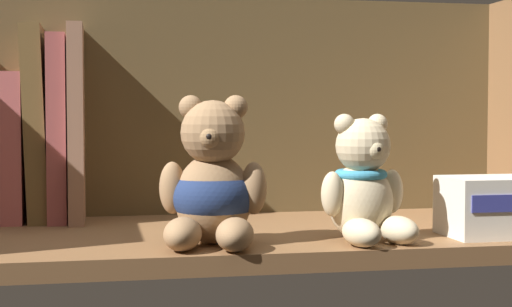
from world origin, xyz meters
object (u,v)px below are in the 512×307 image
book_5 (37,124)px  teddy_bear_larger (213,186)px  small_product_box (490,206)px  book_6 (58,129)px  book_4 (11,147)px  teddy_bear_smaller (364,187)px  book_7 (77,124)px

book_5 → teddy_bear_larger: book_5 is taller
book_5 → small_product_box: (48.98, -22.57, -8.73)cm
book_5 → book_6: book_5 is taller
book_4 → teddy_bear_larger: 31.49cm
small_product_box → book_6: bearing=154.1°
book_6 → teddy_bear_smaller: size_ratio=1.72×
book_5 → teddy_bear_larger: bearing=-50.1°
book_6 → teddy_bear_larger: bearing=-54.2°
teddy_bear_larger → teddy_bear_smaller: 15.76cm
teddy_bear_larger → book_5: bearing=129.9°
small_product_box → book_4: bearing=156.6°
teddy_bear_smaller → teddy_bear_larger: bearing=177.3°
book_4 → teddy_bear_smaller: 44.31cm
book_7 → teddy_bear_smaller: (29.67, -23.19, -6.32)cm
book_4 → small_product_box: book_4 is taller
book_5 → teddy_bear_smaller: 42.04cm
book_5 → book_7: 4.83cm
book_5 → teddy_bear_larger: (18.76, -22.44, -5.99)cm
small_product_box → teddy_bear_smaller: bearing=-177.6°
book_7 → teddy_bear_smaller: 38.18cm
small_product_box → book_5: bearing=155.3°
book_5 → book_7: (4.83, 0.00, 0.04)cm
book_4 → book_5: book_5 is taller
book_7 → small_product_box: size_ratio=2.49×
book_4 → book_5: bearing=0.0°
teddy_bear_larger → teddy_bear_smaller: size_ratio=1.14×
book_5 → small_product_box: size_ratio=2.48×
teddy_bear_larger → book_7: bearing=121.8°
book_4 → teddy_bear_smaller: book_4 is taller
teddy_bear_larger → small_product_box: teddy_bear_larger is taller
book_6 → teddy_bear_smaller: (31.93, -23.19, -5.75)cm
book_6 → small_product_box: book_6 is taller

